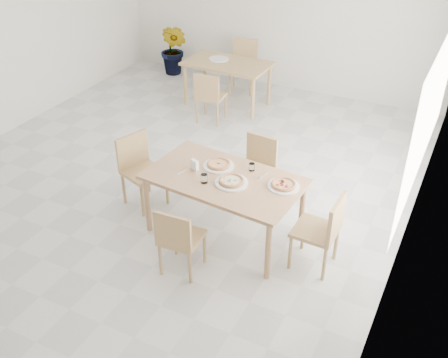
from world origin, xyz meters
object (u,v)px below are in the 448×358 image
at_px(chair_north, 257,165).
at_px(plate_empty, 219,59).
at_px(main_table, 224,183).
at_px(pizza_pepperoni, 284,184).
at_px(second_table, 227,68).
at_px(potted_plant, 174,50).
at_px(chair_south, 178,237).
at_px(plate_mushroom, 231,183).
at_px(plate_margherita, 219,166).
at_px(chair_east, 324,228).
at_px(pizza_mushroom, 231,181).
at_px(tumbler_a, 204,178).
at_px(chair_west, 139,165).
at_px(chair_back_s, 209,94).
at_px(chair_back_n, 244,62).
at_px(plate_pepperoni, 284,186).
at_px(tumbler_b, 252,167).
at_px(pizza_margherita, 219,164).
at_px(napkin_holder, 195,165).

relative_size(chair_north, plate_empty, 2.52).
bearing_deg(main_table, pizza_pepperoni, 15.34).
bearing_deg(second_table, potted_plant, 152.92).
bearing_deg(chair_south, plate_mushroom, -111.55).
bearing_deg(chair_south, plate_margherita, -91.22).
bearing_deg(chair_east, pizza_mushroom, -87.15).
bearing_deg(tumbler_a, chair_west, 164.15).
distance_m(chair_back_s, plate_empty, 0.89).
bearing_deg(chair_north, chair_back_s, 138.06).
distance_m(plate_margherita, chair_back_n, 4.03).
height_order(chair_east, plate_empty, chair_east).
bearing_deg(plate_pepperoni, plate_empty, 127.32).
relative_size(second_table, plate_empty, 4.27).
bearing_deg(tumbler_b, chair_back_n, 116.38).
xyz_separation_m(chair_east, pizza_margherita, (-1.31, 0.22, 0.28)).
bearing_deg(chair_north, plate_margherita, -101.74).
height_order(plate_mushroom, chair_back_n, chair_back_n).
height_order(plate_mushroom, chair_back_s, chair_back_s).
relative_size(tumbler_a, chair_back_n, 0.11).
height_order(chair_south, plate_mushroom, chair_south).
distance_m(pizza_pepperoni, chair_back_n, 4.43).
bearing_deg(pizza_mushroom, tumbler_b, 76.22).
distance_m(pizza_mushroom, pizza_pepperoni, 0.55).
bearing_deg(chair_north, main_table, -87.74).
bearing_deg(tumbler_a, chair_back_n, 109.67).
bearing_deg(chair_north, plate_empty, 130.83).
relative_size(chair_north, tumbler_a, 8.38).
height_order(chair_south, second_table, chair_south).
bearing_deg(pizza_mushroom, pizza_pepperoni, 19.81).
xyz_separation_m(chair_west, plate_pepperoni, (1.84, -0.00, 0.25)).
distance_m(pizza_margherita, tumbler_b, 0.37).
xyz_separation_m(plate_mushroom, potted_plant, (-3.23, 4.07, -0.27)).
height_order(plate_margherita, tumbler_a, tumbler_a).
relative_size(main_table, pizza_margherita, 5.96).
bearing_deg(plate_mushroom, tumbler_a, -156.30).
xyz_separation_m(plate_margherita, chair_back_n, (-1.46, 3.75, -0.24)).
relative_size(plate_pepperoni, tumbler_b, 3.85).
bearing_deg(chair_back_n, main_table, -81.41).
bearing_deg(chair_north, chair_east, -33.61).
distance_m(plate_pepperoni, second_table, 3.78).
bearing_deg(plate_margherita, pizza_pepperoni, -4.28).
height_order(main_table, plate_mushroom, plate_mushroom).
bearing_deg(chair_back_s, napkin_holder, 108.96).
height_order(chair_west, potted_plant, potted_plant).
distance_m(napkin_holder, plate_empty, 3.55).
bearing_deg(second_table, plate_margherita, -64.31).
bearing_deg(chair_east, napkin_holder, -89.83).
xyz_separation_m(main_table, chair_south, (-0.11, -0.80, -0.21)).
height_order(chair_back_s, chair_back_n, chair_back_n).
distance_m(chair_north, tumbler_a, 1.08).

